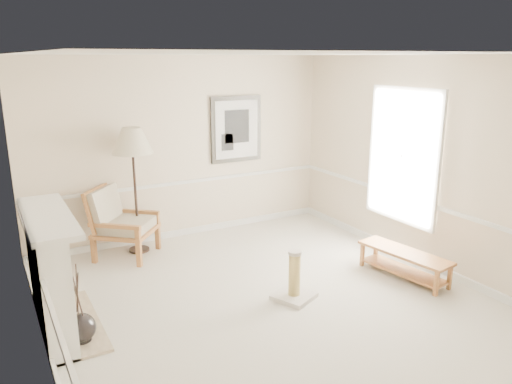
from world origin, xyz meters
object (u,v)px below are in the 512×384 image
(bench, at_px, (404,260))
(floor_lamp, at_px, (132,144))
(floor_vase, at_px, (81,329))
(armchair, at_px, (118,219))
(scratching_post, at_px, (294,284))

(bench, bearing_deg, floor_lamp, 136.86)
(floor_vase, height_order, floor_lamp, floor_lamp)
(armchair, bearing_deg, floor_vase, -163.17)
(armchair, distance_m, floor_lamp, 1.13)
(floor_lamp, bearing_deg, bench, -43.14)
(bench, relative_size, scratching_post, 2.14)
(floor_vase, relative_size, scratching_post, 1.43)
(armchair, relative_size, scratching_post, 1.83)
(floor_lamp, distance_m, scratching_post, 3.11)
(floor_vase, relative_size, armchair, 0.78)
(floor_lamp, bearing_deg, floor_vase, -119.37)
(floor_lamp, height_order, scratching_post, floor_lamp)
(floor_lamp, relative_size, bench, 1.42)
(armchair, bearing_deg, floor_lamp, -43.81)
(floor_vase, bearing_deg, armchair, 66.46)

